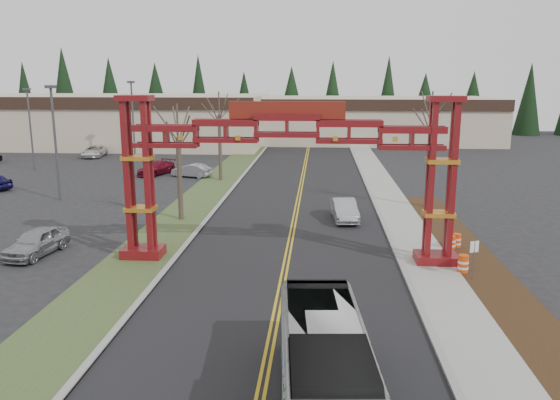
# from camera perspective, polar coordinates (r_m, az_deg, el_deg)

# --- Properties ---
(road) EXTENTS (12.00, 110.00, 0.02)m
(road) POSITION_cam_1_polar(r_m,az_deg,el_deg) (36.68, 1.38, -2.85)
(road) COLOR black
(road) RESTS_ON ground
(lane_line_left) EXTENTS (0.12, 100.00, 0.01)m
(lane_line_left) POSITION_cam_1_polar(r_m,az_deg,el_deg) (36.68, 1.19, -2.83)
(lane_line_left) COLOR gold
(lane_line_left) RESTS_ON road
(lane_line_right) EXTENTS (0.12, 100.00, 0.01)m
(lane_line_right) POSITION_cam_1_polar(r_m,az_deg,el_deg) (36.67, 1.56, -2.83)
(lane_line_right) COLOR gold
(lane_line_right) RESTS_ON road
(curb_right) EXTENTS (0.30, 110.00, 0.15)m
(curb_right) POSITION_cam_1_polar(r_m,az_deg,el_deg) (36.88, 10.98, -2.89)
(curb_right) COLOR gray
(curb_right) RESTS_ON ground
(sidewalk_right) EXTENTS (2.60, 110.00, 0.14)m
(sidewalk_right) POSITION_cam_1_polar(r_m,az_deg,el_deg) (37.08, 13.20, -2.91)
(sidewalk_right) COLOR gray
(sidewalk_right) RESTS_ON ground
(landscape_strip) EXTENTS (2.60, 50.00, 0.12)m
(landscape_strip) POSITION_cam_1_polar(r_m,az_deg,el_deg) (24.03, 25.07, -12.36)
(landscape_strip) COLOR black
(landscape_strip) RESTS_ON ground
(grass_median) EXTENTS (4.00, 110.00, 0.08)m
(grass_median) POSITION_cam_1_polar(r_m,az_deg,el_deg) (37.90, -10.80, -2.53)
(grass_median) COLOR #384A25
(grass_median) RESTS_ON ground
(curb_left) EXTENTS (0.30, 110.00, 0.15)m
(curb_left) POSITION_cam_1_polar(r_m,az_deg,el_deg) (37.46, -8.07, -2.55)
(curb_left) COLOR gray
(curb_left) RESTS_ON ground
(gateway_arch) EXTENTS (18.20, 1.60, 8.90)m
(gateway_arch) POSITION_cam_1_polar(r_m,az_deg,el_deg) (28.63, 0.73, 5.03)
(gateway_arch) COLOR #5A0B12
(gateway_arch) RESTS_ON ground
(retail_building_west) EXTENTS (46.00, 22.30, 7.50)m
(retail_building_west) POSITION_cam_1_polar(r_m,az_deg,el_deg) (88.41, -16.98, 8.02)
(retail_building_west) COLOR #BCA890
(retail_building_west) RESTS_ON ground
(retail_building_east) EXTENTS (38.00, 20.30, 7.00)m
(retail_building_east) POSITION_cam_1_polar(r_m,az_deg,el_deg) (90.88, 9.55, 8.33)
(retail_building_east) COLOR #BCA890
(retail_building_east) RESTS_ON ground
(conifer_treeline) EXTENTS (116.10, 5.60, 13.00)m
(conifer_treeline) POSITION_cam_1_polar(r_m,az_deg,el_deg) (102.41, 3.46, 10.58)
(conifer_treeline) COLOR black
(conifer_treeline) RESTS_ON ground
(transit_bus) EXTENTS (3.27, 10.73, 2.95)m
(transit_bus) POSITION_cam_1_polar(r_m,az_deg,el_deg) (15.72, 4.97, -18.96)
(transit_bus) COLOR #A9ACB1
(transit_bus) RESTS_ON ground
(silver_sedan) EXTENTS (2.00, 4.64, 1.49)m
(silver_sedan) POSITION_cam_1_polar(r_m,az_deg,el_deg) (38.63, 6.74, -1.03)
(silver_sedan) COLOR #A5A8AD
(silver_sedan) RESTS_ON ground
(parked_car_near_a) EXTENTS (2.37, 4.67, 1.52)m
(parked_car_near_a) POSITION_cam_1_polar(r_m,az_deg,el_deg) (33.67, -24.10, -4.02)
(parked_car_near_a) COLOR #95979C
(parked_car_near_a) RESTS_ON ground
(parked_car_mid_a) EXTENTS (3.50, 5.27, 1.42)m
(parked_car_mid_a) POSITION_cam_1_polar(r_m,az_deg,el_deg) (58.55, -12.81, 3.29)
(parked_car_mid_a) COLOR maroon
(parked_car_mid_a) RESTS_ON ground
(parked_car_far_a) EXTENTS (4.42, 2.70, 1.37)m
(parked_car_far_a) POSITION_cam_1_polar(r_m,az_deg,el_deg) (56.32, -9.20, 3.06)
(parked_car_far_a) COLOR #A1A2A8
(parked_car_far_a) RESTS_ON ground
(parked_car_far_b) EXTENTS (3.16, 5.58, 1.47)m
(parked_car_far_b) POSITION_cam_1_polar(r_m,az_deg,el_deg) (74.50, -18.86, 4.84)
(parked_car_far_b) COLOR silver
(parked_car_far_b) RESTS_ON ground
(bare_tree_median_mid) EXTENTS (3.49, 3.49, 8.11)m
(bare_tree_median_mid) POSITION_cam_1_polar(r_m,az_deg,el_deg) (38.24, -10.60, 6.37)
(bare_tree_median_mid) COLOR #382D26
(bare_tree_median_mid) RESTS_ON ground
(bare_tree_median_far) EXTENTS (3.38, 3.38, 8.64)m
(bare_tree_median_far) POSITION_cam_1_polar(r_m,az_deg,el_deg) (53.32, -6.37, 8.77)
(bare_tree_median_far) COLOR #382D26
(bare_tree_median_far) RESTS_ON ground
(bare_tree_right_far) EXTENTS (3.30, 3.30, 8.88)m
(bare_tree_right_far) POSITION_cam_1_polar(r_m,az_deg,el_deg) (42.80, 15.51, 7.92)
(bare_tree_right_far) COLOR #382D26
(bare_tree_right_far) RESTS_ON ground
(light_pole_near) EXTENTS (0.81, 0.40, 9.29)m
(light_pole_near) POSITION_cam_1_polar(r_m,az_deg,el_deg) (47.79, -22.48, 6.32)
(light_pole_near) COLOR #3F3F44
(light_pole_near) RESTS_ON ground
(light_pole_mid) EXTENTS (0.77, 0.38, 8.85)m
(light_pole_mid) POSITION_cam_1_polar(r_m,az_deg,el_deg) (65.76, -24.66, 7.32)
(light_pole_mid) COLOR #3F3F44
(light_pole_mid) RESTS_ON ground
(light_pole_far) EXTENTS (0.83, 0.42, 9.61)m
(light_pole_far) POSITION_cam_1_polar(r_m,az_deg,el_deg) (69.50, -15.13, 8.58)
(light_pole_far) COLOR #3F3F44
(light_pole_far) RESTS_ON ground
(street_sign) EXTENTS (0.45, 0.20, 2.06)m
(street_sign) POSITION_cam_1_polar(r_m,az_deg,el_deg) (28.19, 19.61, -5.20)
(street_sign) COLOR #3F3F44
(street_sign) RESTS_ON ground
(barrel_south) EXTENTS (0.54, 0.54, 1.01)m
(barrel_south) POSITION_cam_1_polar(r_m,az_deg,el_deg) (29.37, 18.58, -6.42)
(barrel_south) COLOR #E2420C
(barrel_south) RESTS_ON ground
(barrel_mid) EXTENTS (0.48, 0.48, 0.88)m
(barrel_mid) POSITION_cam_1_polar(r_m,az_deg,el_deg) (33.16, 17.46, -4.32)
(barrel_mid) COLOR #E2420C
(barrel_mid) RESTS_ON ground
(barrel_north) EXTENTS (0.48, 0.48, 0.89)m
(barrel_north) POSITION_cam_1_polar(r_m,az_deg,el_deg) (33.62, 17.98, -4.12)
(barrel_north) COLOR #E2420C
(barrel_north) RESTS_ON ground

